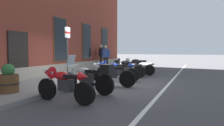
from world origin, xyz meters
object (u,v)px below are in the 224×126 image
object	(u,v)px
motorcycle_blue_sport	(115,70)
barrel_planter	(9,81)
motorcycle_grey_naked	(109,75)
motorcycle_black_naked	(137,67)
parking_sign	(67,46)
pedestrian_dark_jacket	(101,55)
pedestrian_blue_top	(106,56)
motorcycle_black_sport	(126,67)
motorcycle_silver_touring	(88,78)
motorcycle_red_sport	(63,83)

from	to	relation	value
motorcycle_blue_sport	barrel_planter	size ratio (longest dim) A/B	2.39
motorcycle_grey_naked	motorcycle_black_naked	bearing A→B (deg)	0.18
motorcycle_grey_naked	parking_sign	world-z (taller)	parking_sign
pedestrian_dark_jacket	barrel_planter	distance (m)	10.00
parking_sign	barrel_planter	world-z (taller)	parking_sign
barrel_planter	pedestrian_dark_jacket	bearing A→B (deg)	8.35
motorcycle_grey_naked	motorcycle_black_naked	size ratio (longest dim) A/B	1.05
pedestrian_blue_top	pedestrian_dark_jacket	size ratio (longest dim) A/B	0.96
motorcycle_black_sport	pedestrian_dark_jacket	bearing A→B (deg)	40.64
motorcycle_blue_sport	parking_sign	xyz separation A→B (m)	(-1.74, 1.43, 1.10)
pedestrian_blue_top	pedestrian_dark_jacket	bearing A→B (deg)	41.31
motorcycle_blue_sport	motorcycle_black_sport	xyz separation A→B (m)	(1.69, 0.01, 0.02)
motorcycle_silver_touring	motorcycle_blue_sport	distance (m)	2.87
motorcycle_red_sport	pedestrian_blue_top	xyz separation A→B (m)	(8.87, 2.62, 0.55)
motorcycle_red_sport	motorcycle_grey_naked	xyz separation A→B (m)	(2.93, -0.19, -0.07)
motorcycle_red_sport	motorcycle_silver_touring	world-z (taller)	motorcycle_silver_touring
parking_sign	motorcycle_silver_touring	bearing A→B (deg)	-125.03
motorcycle_black_sport	barrel_planter	distance (m)	6.30
motorcycle_blue_sport	pedestrian_blue_top	distance (m)	5.33
motorcycle_silver_touring	motorcycle_black_naked	world-z (taller)	motorcycle_silver_touring
motorcycle_silver_touring	parking_sign	xyz separation A→B (m)	(1.12, 1.60, 1.10)
motorcycle_grey_naked	motorcycle_black_sport	world-z (taller)	motorcycle_black_sport
motorcycle_red_sport	motorcycle_grey_naked	world-z (taller)	motorcycle_red_sport
motorcycle_grey_naked	pedestrian_dark_jacket	world-z (taller)	pedestrian_dark_jacket
motorcycle_grey_naked	motorcycle_black_naked	world-z (taller)	motorcycle_black_naked
motorcycle_blue_sport	barrel_planter	xyz separation A→B (m)	(-4.33, 1.87, -0.03)
motorcycle_silver_touring	parking_sign	world-z (taller)	parking_sign
motorcycle_black_naked	pedestrian_blue_top	xyz separation A→B (m)	(1.69, 2.80, 0.60)
pedestrian_blue_top	pedestrian_dark_jacket	distance (m)	1.19
motorcycle_silver_touring	motorcycle_blue_sport	xyz separation A→B (m)	(2.86, 0.17, 0.00)
motorcycle_silver_touring	pedestrian_dark_jacket	xyz separation A→B (m)	(8.41, 3.49, 0.59)
barrel_planter	motorcycle_grey_naked	bearing A→B (deg)	-35.16
motorcycle_grey_naked	motorcycle_black_sport	bearing A→B (deg)	5.41
parking_sign	motorcycle_grey_naked	bearing A→B (deg)	-75.00
motorcycle_black_naked	pedestrian_dark_jacket	distance (m)	4.46
barrel_planter	parking_sign	bearing A→B (deg)	-9.71
parking_sign	motorcycle_black_sport	bearing A→B (deg)	-22.46
motorcycle_black_naked	pedestrian_dark_jacket	world-z (taller)	pedestrian_dark_jacket
motorcycle_grey_naked	parking_sign	size ratio (longest dim) A/B	0.94
motorcycle_grey_naked	pedestrian_blue_top	world-z (taller)	pedestrian_blue_top
pedestrian_blue_top	parking_sign	xyz separation A→B (m)	(-6.40, -1.11, 0.55)
motorcycle_silver_touring	motorcycle_grey_naked	xyz separation A→B (m)	(1.58, -0.10, -0.07)
motorcycle_blue_sport	motorcycle_black_naked	bearing A→B (deg)	-4.99
motorcycle_red_sport	barrel_planter	world-z (taller)	barrel_planter
parking_sign	motorcycle_red_sport	bearing A→B (deg)	-148.60
pedestrian_dark_jacket	motorcycle_silver_touring	bearing A→B (deg)	-157.45
motorcycle_black_sport	parking_sign	size ratio (longest dim) A/B	0.87
motorcycle_silver_touring	motorcycle_black_naked	bearing A→B (deg)	-0.87
motorcycle_silver_touring	motorcycle_grey_naked	size ratio (longest dim) A/B	1.00
motorcycle_red_sport	motorcycle_black_naked	world-z (taller)	motorcycle_black_naked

